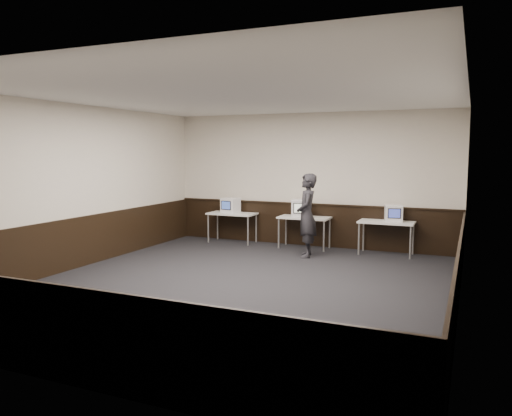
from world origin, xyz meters
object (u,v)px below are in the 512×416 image
at_px(emac_right, 393,213).
at_px(person, 307,215).
at_px(desk_center, 304,220).
at_px(desk_right, 386,224).
at_px(emac_center, 301,208).
at_px(emac_left, 230,205).
at_px(desk_left, 232,216).

distance_m(emac_right, person, 1.93).
distance_m(desk_center, desk_right, 1.90).
xyz_separation_m(desk_center, emac_center, (-0.09, -0.02, 0.28)).
xyz_separation_m(desk_center, emac_left, (-1.95, 0.00, 0.26)).
bearing_deg(emac_center, desk_left, 165.21).
relative_size(desk_center, person, 0.66).
height_order(desk_right, person, person).
height_order(desk_left, desk_center, same).
xyz_separation_m(emac_left, emac_center, (1.86, -0.02, 0.02)).
bearing_deg(person, emac_left, -128.38).
bearing_deg(emac_right, desk_center, 167.25).
bearing_deg(desk_right, desk_left, 180.00).
relative_size(desk_left, emac_left, 2.70).
distance_m(desk_center, emac_right, 2.06).
bearing_deg(emac_left, desk_center, 7.60).
distance_m(desk_left, desk_right, 3.80).
bearing_deg(emac_right, person, -164.83).
bearing_deg(desk_center, desk_left, 180.00).
bearing_deg(person, desk_center, -175.81).
relative_size(desk_right, emac_center, 2.32).
bearing_deg(emac_right, emac_center, 167.71).
xyz_separation_m(desk_left, emac_left, (-0.05, 0.00, 0.26)).
relative_size(desk_left, desk_right, 1.00).
relative_size(emac_left, emac_right, 0.96).
xyz_separation_m(desk_center, person, (0.35, -0.90, 0.23)).
bearing_deg(desk_left, person, -21.83).
xyz_separation_m(emac_center, person, (0.43, -0.88, -0.05)).
height_order(desk_center, desk_right, same).
distance_m(emac_left, person, 2.46).
bearing_deg(emac_center, emac_right, -12.84).
distance_m(desk_left, emac_right, 3.95).
bearing_deg(desk_left, desk_center, 0.00).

